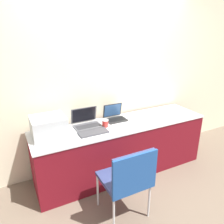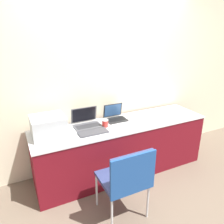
% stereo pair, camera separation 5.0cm
% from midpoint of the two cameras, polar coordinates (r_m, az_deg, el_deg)
% --- Properties ---
extents(ground_plane, '(14.00, 14.00, 0.00)m').
position_cam_midpoint_polar(ground_plane, '(3.18, 4.81, -17.68)').
color(ground_plane, '#6B5B4C').
extents(wall_back, '(8.00, 0.05, 2.60)m').
position_cam_midpoint_polar(wall_back, '(3.19, -1.22, 8.57)').
color(wall_back, beige).
rests_on(wall_back, ground_plane).
extents(table, '(2.46, 0.64, 0.76)m').
position_cam_midpoint_polar(table, '(3.18, 2.07, -9.24)').
color(table, maroon).
rests_on(table, ground_plane).
extents(printer, '(0.40, 0.35, 0.25)m').
position_cam_midpoint_polar(printer, '(2.72, -16.77, -3.53)').
color(printer, '#B2B7BC').
rests_on(printer, table).
extents(laptop_left, '(0.36, 0.28, 0.24)m').
position_cam_midpoint_polar(laptop_left, '(2.94, -7.18, -2.64)').
color(laptop_left, '#4C4C51').
rests_on(laptop_left, table).
extents(laptop_right, '(0.29, 0.25, 0.22)m').
position_cam_midpoint_polar(laptop_right, '(3.12, 0.30, -1.12)').
color(laptop_right, black).
rests_on(laptop_right, table).
extents(external_keyboard, '(0.37, 0.16, 0.02)m').
position_cam_midpoint_polar(external_keyboard, '(2.74, -5.40, -5.35)').
color(external_keyboard, '#3D3D42').
rests_on(external_keyboard, table).
extents(coffee_cup, '(0.08, 0.08, 0.10)m').
position_cam_midpoint_polar(coffee_cup, '(2.89, -2.30, -2.97)').
color(coffee_cup, red).
rests_on(coffee_cup, table).
extents(chair, '(0.49, 0.47, 0.87)m').
position_cam_midpoint_polar(chair, '(2.35, 3.76, -16.47)').
color(chair, navy).
rests_on(chair, ground_plane).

